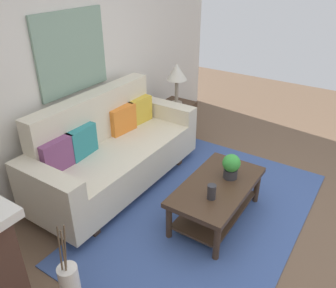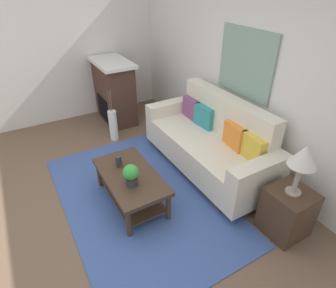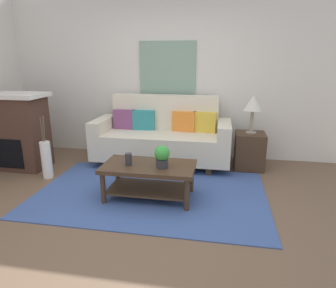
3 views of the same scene
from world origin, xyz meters
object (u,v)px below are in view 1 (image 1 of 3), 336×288
object	(u,v)px
tabletop_vase	(212,192)
table_lamp	(177,74)
couch	(114,152)
throw_pillow_teal	(82,142)
side_table	(176,121)
throw_pillow_mustard	(139,110)
potted_plant_tabletop	(231,166)
throw_pillow_plum	(57,155)
throw_pillow_orange	(122,120)
framed_painting	(72,53)
coffee_table	(217,194)

from	to	relation	value
tabletop_vase	table_lamp	bearing A→B (deg)	41.24
couch	throw_pillow_teal	bearing A→B (deg)	159.10
throw_pillow_teal	side_table	world-z (taller)	throw_pillow_teal
couch	tabletop_vase	world-z (taller)	couch
throw_pillow_mustard	potted_plant_tabletop	world-z (taller)	throw_pillow_mustard
throw_pillow_plum	throw_pillow_orange	bearing A→B (deg)	0.00
throw_pillow_teal	tabletop_vase	distance (m)	1.47
potted_plant_tabletop	side_table	distance (m)	1.76
throw_pillow_plum	throw_pillow_mustard	size ratio (longest dim) A/B	1.00
throw_pillow_teal	couch	bearing A→B (deg)	-20.90
side_table	table_lamp	bearing A→B (deg)	0.00
throw_pillow_plum	throw_pillow_mustard	xyz separation A→B (m)	(1.32, 0.00, 0.00)
throw_pillow_orange	throw_pillow_mustard	world-z (taller)	same
couch	throw_pillow_plum	size ratio (longest dim) A/B	5.95
couch	framed_painting	bearing A→B (deg)	90.00
couch	throw_pillow_teal	distance (m)	0.43
throw_pillow_plum	potted_plant_tabletop	world-z (taller)	throw_pillow_plum
throw_pillow_plum	potted_plant_tabletop	size ratio (longest dim) A/B	1.37
throw_pillow_teal	side_table	size ratio (longest dim) A/B	0.64
throw_pillow_plum	throw_pillow_orange	world-z (taller)	same
throw_pillow_plum	coffee_table	distance (m)	1.63
throw_pillow_teal	coffee_table	size ratio (longest dim) A/B	0.33
framed_painting	throw_pillow_plum	bearing A→B (deg)	-152.73
coffee_table	side_table	bearing A→B (deg)	44.96
coffee_table	framed_painting	size ratio (longest dim) A/B	1.18
throw_pillow_mustard	table_lamp	bearing A→B (deg)	-9.14
throw_pillow_mustard	side_table	distance (m)	0.82
potted_plant_tabletop	framed_painting	size ratio (longest dim) A/B	0.28
tabletop_vase	potted_plant_tabletop	size ratio (longest dim) A/B	0.55
coffee_table	throw_pillow_plum	bearing A→B (deg)	118.26
couch	coffee_table	distance (m)	1.28
throw_pillow_orange	potted_plant_tabletop	size ratio (longest dim) A/B	1.37
potted_plant_tabletop	side_table	size ratio (longest dim) A/B	0.47
potted_plant_tabletop	table_lamp	bearing A→B (deg)	50.28
couch	throw_pillow_orange	world-z (taller)	couch
throw_pillow_mustard	tabletop_vase	bearing A→B (deg)	-119.22
throw_pillow_orange	framed_painting	xyz separation A→B (m)	(-0.33, 0.34, 0.82)
throw_pillow_orange	coffee_table	distance (m)	1.46
couch	throw_pillow_orange	xyz separation A→B (m)	(0.33, 0.13, 0.25)
table_lamp	throw_pillow_plum	bearing A→B (deg)	176.79
couch	throw_pillow_mustard	world-z (taller)	couch
throw_pillow_plum	throw_pillow_teal	size ratio (longest dim) A/B	1.00
side_table	framed_painting	bearing A→B (deg)	161.63
couch	throw_pillow_mustard	bearing A→B (deg)	10.81
throw_pillow_teal	table_lamp	xyz separation A→B (m)	(1.70, -0.11, 0.31)
tabletop_vase	framed_painting	world-z (taller)	framed_painting
throw_pillow_mustard	side_table	xyz separation A→B (m)	(0.71, -0.11, -0.40)
throw_pillow_mustard	side_table	size ratio (longest dim) A/B	0.64
potted_plant_tabletop	framed_painting	xyz separation A→B (m)	(-0.26, 1.79, 0.93)
throw_pillow_teal	coffee_table	world-z (taller)	throw_pillow_teal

